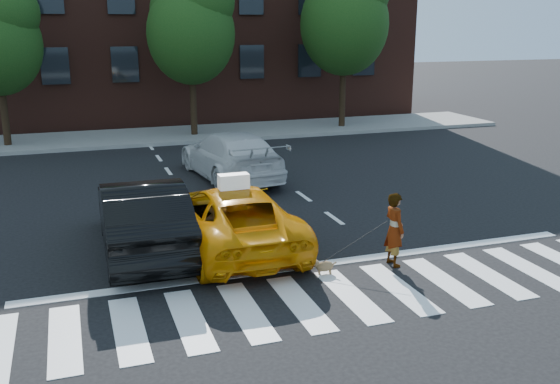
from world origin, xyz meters
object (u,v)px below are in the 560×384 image
object	(u,v)px
tree_right	(345,13)
black_sedan	(143,216)
dog	(323,266)
taxi	(232,217)
tree_mid	(191,22)
woman	(394,229)
white_suv	(231,155)

from	to	relation	value
tree_right	black_sedan	bearing A→B (deg)	-128.91
black_sedan	dog	xyz separation A→B (m)	(3.21, -2.46, -0.64)
taxi	dog	bearing A→B (deg)	121.55
tree_mid	woman	xyz separation A→B (m)	(0.94, -15.90, -4.08)
black_sedan	tree_mid	bearing A→B (deg)	-105.14
tree_mid	black_sedan	distance (m)	14.54
tree_mid	dog	world-z (taller)	tree_mid
tree_mid	woman	distance (m)	16.44
black_sedan	woman	bearing A→B (deg)	153.48
white_suv	dog	distance (m)	8.31
tree_mid	taxi	world-z (taller)	tree_mid
taxi	black_sedan	xyz separation A→B (m)	(-1.90, 0.35, 0.11)
taxi	black_sedan	world-z (taller)	black_sedan
dog	tree_mid	bearing A→B (deg)	105.27
black_sedan	woman	size ratio (longest dim) A/B	3.18
taxi	woman	bearing A→B (deg)	143.35
white_suv	black_sedan	bearing A→B (deg)	53.30
black_sedan	white_suv	bearing A→B (deg)	-120.02
black_sedan	white_suv	distance (m)	6.79
black_sedan	woman	xyz separation A→B (m)	(4.78, -2.47, -0.04)
tree_right	white_suv	xyz separation A→B (m)	(-7.36, -7.60, -4.51)
dog	tree_right	bearing A→B (deg)	81.89
tree_right	taxi	bearing A→B (deg)	-122.96
taxi	black_sedan	bearing A→B (deg)	-10.73
dog	white_suv	bearing A→B (deg)	105.68
white_suv	woman	size ratio (longest dim) A/B	3.38
tree_mid	black_sedan	xyz separation A→B (m)	(-3.84, -13.43, -4.04)
taxi	black_sedan	distance (m)	1.94
tree_right	woman	bearing A→B (deg)	-110.88
black_sedan	dog	distance (m)	4.09
white_suv	dog	size ratio (longest dim) A/B	10.18
taxi	tree_mid	bearing A→B (deg)	-98.24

